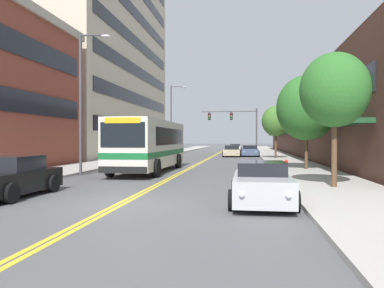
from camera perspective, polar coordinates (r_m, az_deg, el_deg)
name	(u,v)px	position (r m, az deg, el deg)	size (l,w,h in m)	color
ground_plane	(216,155)	(48.65, 3.61, -1.66)	(240.00, 240.00, 0.00)	#565659
sidewalk_left	(159,154)	(49.80, -4.99, -1.52)	(3.94, 106.00, 0.14)	#B2ADA5
sidewalk_right	(274,155)	(48.62, 12.42, -1.59)	(3.94, 106.00, 0.14)	#B2ADA5
centre_line	(216,155)	(48.65, 3.61, -1.65)	(0.34, 106.00, 0.01)	yellow
office_tower_left	(94,46)	(51.85, -14.68, 14.19)	(12.08, 31.70, 28.23)	beige
storefront_row_right	(325,124)	(49.47, 19.62, 2.91)	(9.10, 68.00, 7.90)	brown
city_bus	(150,143)	(23.78, -6.37, 0.13)	(2.88, 10.61, 3.15)	silver
car_black_parked_left_near	(9,178)	(14.75, -26.08, -4.66)	(2.16, 4.33, 1.44)	black
car_charcoal_parked_left_mid	(167,153)	(39.41, -3.80, -1.36)	(2.03, 4.47, 1.24)	#232328
car_silver_parked_right_foreground	(262,184)	(12.00, 10.56, -6.03)	(1.97, 4.21, 1.32)	#B7B7BC
car_slate_blue_parked_right_mid	(250,151)	(44.79, 8.81, -1.07)	(2.18, 4.20, 1.31)	#475675
car_beige_moving_lead	(232,151)	(43.92, 6.12, -1.11)	(2.14, 4.53, 1.33)	#BCAD89
car_white_moving_second	(235,148)	(63.42, 6.60, -0.57)	(2.10, 4.16, 1.24)	white
traffic_signal_mast	(236,122)	(46.99, 6.76, 3.40)	(7.00, 0.38, 5.86)	#47474C
street_lamp_left_near	(84,92)	(21.95, -16.10, 7.65)	(1.83, 0.28, 7.98)	#47474C
street_lamp_left_far	(173,115)	(46.52, -2.92, 4.48)	(2.00, 0.28, 8.68)	#47474C
street_tree_right_near	(334,90)	(15.98, 20.89, 7.65)	(2.70, 2.70, 5.32)	brown
street_tree_right_mid	(306,108)	(24.89, 17.04, 5.29)	(3.76, 3.76, 5.95)	brown
street_tree_right_far	(276,121)	(38.32, 12.65, 3.42)	(2.76, 2.76, 5.23)	brown
fire_hydrant	(286,168)	(19.99, 14.13, -3.53)	(0.29, 0.21, 0.82)	red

